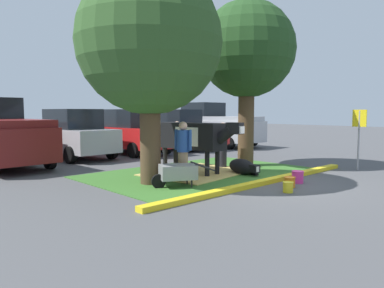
{
  "coord_description": "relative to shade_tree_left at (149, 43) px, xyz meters",
  "views": [
    {
      "loc": [
        -8.22,
        -5.59,
        1.93
      ],
      "look_at": [
        -0.35,
        2.73,
        0.9
      ],
      "focal_mm": 34.11,
      "sensor_mm": 36.0,
      "label": 1
    }
  ],
  "objects": [
    {
      "name": "bucket_yellow",
      "position": [
        1.75,
        -3.08,
        -3.56
      ],
      "size": [
        0.26,
        0.26,
        0.26
      ],
      "color": "yellow",
      "rests_on": "ground"
    },
    {
      "name": "bucket_orange",
      "position": [
        2.31,
        -2.78,
        -3.55
      ],
      "size": [
        0.3,
        0.3,
        0.27
      ],
      "color": "orange",
      "rests_on": "ground"
    },
    {
      "name": "parking_sign",
      "position": [
        6.42,
        -2.81,
        -2.29
      ],
      "size": [
        0.07,
        0.44,
        1.98
      ],
      "color": "#99999E",
      "rests_on": "ground"
    },
    {
      "name": "sedan_silver",
      "position": [
        0.98,
        6.58,
        -2.71
      ],
      "size": [
        2.17,
        4.47,
        2.02
      ],
      "color": "#B7B7BC",
      "rests_on": "ground"
    },
    {
      "name": "pickup_truck_black",
      "position": [
        9.13,
        6.21,
        -2.58
      ],
      "size": [
        2.4,
        5.48,
        2.42
      ],
      "color": "#B7B7BC",
      "rests_on": "ground"
    },
    {
      "name": "person_handler",
      "position": [
        0.74,
        -0.47,
        -2.8
      ],
      "size": [
        0.34,
        0.51,
        1.65
      ],
      "color": "#9E7F5B",
      "rests_on": "ground"
    },
    {
      "name": "bucket_pink",
      "position": [
        2.95,
        -2.63,
        -3.52
      ],
      "size": [
        0.33,
        0.33,
        0.33
      ],
      "color": "#EA3893",
      "rests_on": "ground"
    },
    {
      "name": "shade_tree_left",
      "position": [
        0.0,
        0.0,
        0.0
      ],
      "size": [
        3.78,
        3.78,
        5.61
      ],
      "color": "#4C3823",
      "rests_on": "ground"
    },
    {
      "name": "calf_lying",
      "position": [
        2.91,
        -0.77,
        -3.45
      ],
      "size": [
        0.72,
        1.33,
        0.48
      ],
      "color": "black",
      "rests_on": "ground"
    },
    {
      "name": "person_visitor_far",
      "position": [
        3.46,
        0.52,
        -2.86
      ],
      "size": [
        0.34,
        0.52,
        1.56
      ],
      "color": "black",
      "rests_on": "ground"
    },
    {
      "name": "sedan_red",
      "position": [
        3.61,
        6.32,
        -2.71
      ],
      "size": [
        2.17,
        4.47,
        2.02
      ],
      "color": "red",
      "rests_on": "ground"
    },
    {
      "name": "shade_tree_right",
      "position": [
        4.38,
        0.27,
        0.31
      ],
      "size": [
        3.32,
        3.32,
        5.72
      ],
      "color": "#4C3823",
      "rests_on": "ground"
    },
    {
      "name": "cow_holstein",
      "position": [
        1.93,
        0.39,
        -2.53
      ],
      "size": [
        0.93,
        3.13,
        1.62
      ],
      "color": "black",
      "rests_on": "ground"
    },
    {
      "name": "sedan_blue",
      "position": [
        6.44,
        6.4,
        -2.71
      ],
      "size": [
        2.17,
        4.47,
        2.02
      ],
      "color": "navy",
      "rests_on": "ground"
    },
    {
      "name": "grass_island",
      "position": [
        2.19,
        0.29,
        -3.68
      ],
      "size": [
        6.92,
        4.48,
        0.02
      ],
      "primitive_type": "cube",
      "color": "#386B28",
      "rests_on": "ground"
    },
    {
      "name": "person_visitor_near",
      "position": [
        2.54,
        1.84,
        -2.84
      ],
      "size": [
        0.52,
        0.34,
        1.59
      ],
      "color": "black",
      "rests_on": "ground"
    },
    {
      "name": "wheelbarrow",
      "position": [
        0.21,
        -0.83,
        -3.31
      ],
      "size": [
        1.55,
        1.12,
        0.63
      ],
      "color": "gray",
      "rests_on": "ground"
    },
    {
      "name": "curb_yellow",
      "position": [
        2.19,
        -2.1,
        -3.63
      ],
      "size": [
        8.12,
        0.24,
        0.12
      ],
      "primitive_type": "cube",
      "color": "yellow",
      "rests_on": "ground"
    },
    {
      "name": "ground_plane",
      "position": [
        2.43,
        -2.12,
        -3.69
      ],
      "size": [
        80.0,
        80.0,
        0.0
      ],
      "primitive_type": "plane",
      "color": "#4C4C4F"
    },
    {
      "name": "hay_bedding",
      "position": [
        2.08,
        0.3,
        -3.67
      ],
      "size": [
        3.49,
        2.8,
        0.04
      ],
      "primitive_type": "cube",
      "rotation": [
        0.0,
        0.0,
        0.13
      ],
      "color": "tan",
      "rests_on": "ground"
    }
  ]
}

